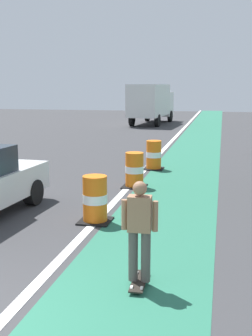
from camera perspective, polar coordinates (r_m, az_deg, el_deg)
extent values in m
cube|color=#286B51|center=(16.61, 7.97, -0.04)|extent=(2.50, 80.00, 0.01)
cube|color=silver|center=(16.79, 2.87, 0.17)|extent=(0.20, 80.00, 0.01)
cube|color=black|center=(7.04, 1.77, -14.77)|extent=(0.25, 0.81, 0.02)
cylinder|color=silver|center=(7.28, 1.47, -13.94)|extent=(0.04, 0.11, 0.11)
cylinder|color=silver|center=(7.26, 2.71, -14.02)|extent=(0.04, 0.11, 0.11)
cylinder|color=silver|center=(6.82, 0.76, -15.75)|extent=(0.04, 0.11, 0.11)
cylinder|color=silver|center=(6.80, 2.09, -15.84)|extent=(0.04, 0.11, 0.11)
cylinder|color=#514C47|center=(6.88, 0.95, -11.54)|extent=(0.15, 0.15, 0.82)
cylinder|color=#514C47|center=(6.85, 2.64, -11.65)|extent=(0.15, 0.15, 0.82)
cube|color=#9E7051|center=(6.63, 1.83, -6.07)|extent=(0.37, 0.23, 0.56)
cylinder|color=#9E7051|center=(6.68, -0.22, -6.20)|extent=(0.09, 0.09, 0.48)
cylinder|color=#9E7051|center=(6.61, 3.90, -6.41)|extent=(0.09, 0.09, 0.48)
sphere|color=#9E7051|center=(6.53, 1.85, -2.71)|extent=(0.22, 0.22, 0.22)
cylinder|color=black|center=(11.65, -12.21, -3.16)|extent=(0.32, 0.69, 0.68)
cylinder|color=orange|center=(10.02, -4.11, -5.77)|extent=(0.56, 0.56, 0.42)
cylinder|color=white|center=(9.93, -4.14, -4.03)|extent=(0.57, 0.57, 0.21)
cylinder|color=orange|center=(9.85, -4.16, -2.26)|extent=(0.56, 0.56, 0.42)
cube|color=black|center=(10.08, -4.09, -7.02)|extent=(0.73, 0.73, 0.04)
cylinder|color=orange|center=(13.38, 1.12, -1.50)|extent=(0.56, 0.56, 0.42)
cylinder|color=white|center=(13.32, 1.13, -0.17)|extent=(0.57, 0.57, 0.21)
cylinder|color=orange|center=(13.26, 1.13, 1.16)|extent=(0.56, 0.56, 0.42)
cube|color=black|center=(13.43, 1.12, -2.46)|extent=(0.73, 0.73, 0.04)
cylinder|color=orange|center=(16.28, 3.69, 0.71)|extent=(0.56, 0.56, 0.42)
cylinder|color=white|center=(16.23, 3.71, 1.80)|extent=(0.57, 0.57, 0.21)
cylinder|color=orange|center=(16.19, 3.72, 2.90)|extent=(0.56, 0.56, 0.42)
cube|color=black|center=(16.33, 3.68, -0.09)|extent=(0.73, 0.73, 0.04)
cube|color=silver|center=(34.94, 3.08, 8.97)|extent=(2.71, 5.75, 2.50)
cube|color=silver|center=(38.71, 4.45, 8.47)|extent=(2.33, 2.06, 2.10)
cylinder|color=black|center=(38.81, 2.87, 6.94)|extent=(0.37, 0.98, 0.96)
cylinder|color=black|center=(38.36, 5.87, 6.85)|extent=(0.37, 0.98, 0.96)
cylinder|color=black|center=(33.94, 0.78, 6.39)|extent=(0.37, 0.98, 0.96)
cylinder|color=black|center=(33.43, 4.20, 6.30)|extent=(0.37, 0.98, 0.96)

